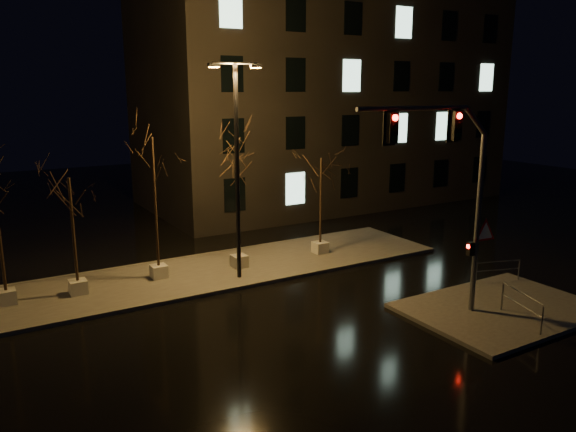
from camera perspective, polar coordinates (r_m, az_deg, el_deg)
ground at (r=20.35m, az=-0.90°, el=-10.48°), size 90.00×90.00×0.00m
median at (r=25.37m, az=-7.70°, el=-5.61°), size 22.00×5.00×0.15m
sidewalk_corner at (r=22.52m, az=20.85°, el=-8.80°), size 7.00×5.00×0.15m
building at (r=41.39m, az=3.56°, el=12.06°), size 25.00×12.00×15.00m
tree_1 at (r=22.89m, az=-21.19°, el=1.10°), size 1.80×1.80×4.73m
tree_2 at (r=23.70m, az=-13.51°, el=4.63°), size 1.80×1.80×6.15m
tree_3 at (r=24.67m, az=-5.14°, el=3.95°), size 1.80×1.80×5.42m
tree_4 at (r=26.91m, az=3.38°, el=3.71°), size 1.80×1.80×4.80m
traffic_signal_mast at (r=19.78m, az=16.54°, el=3.39°), size 6.01×0.68×7.37m
streetlight_main at (r=23.15m, az=-5.21°, el=5.95°), size 2.23×0.43×8.92m
guard_rail_a at (r=25.11m, az=20.56°, el=-4.98°), size 1.94×0.67×0.88m
guard_rail_b at (r=21.15m, az=22.64°, el=-8.15°), size 0.72×2.15×1.06m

